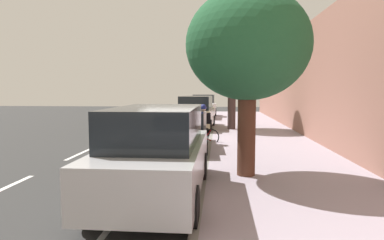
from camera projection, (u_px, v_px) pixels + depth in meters
The scene contains 14 objects.
ground at pixel (172, 145), 14.29m from camera, with size 64.80×64.80×0.00m, color #313131.
sidewalk at pixel (264, 144), 13.97m from camera, with size 4.40×40.50×0.14m, color #A295A4.
curb_edge at pixel (210, 144), 14.15m from camera, with size 0.16×40.50×0.14m, color gray.
lane_stripe_centre at pixel (99, 145), 14.29m from camera, with size 0.14×40.00×0.01m.
lane_stripe_bike_edge at pixel (176, 145), 14.28m from camera, with size 0.12×40.50×0.01m, color white.
building_facade at pixel (327, 80), 13.53m from camera, with size 0.50×40.50×5.48m, color #9F6C5C.
parked_suv_silver_second at pixel (157, 153), 7.04m from camera, with size 2.00×4.71×1.99m.
parked_sedan_black_mid at pixel (183, 131), 12.83m from camera, with size 2.00×4.48×1.52m.
parked_suv_tan_far at pixel (196, 113), 19.51m from camera, with size 2.13×4.78×1.99m.
parked_pickup_white_farthest at pixel (203, 108), 27.18m from camera, with size 2.16×5.36×1.95m.
bicycle_at_curb at pixel (199, 137), 14.16m from camera, with size 1.73×0.46×0.75m.
cyclist_with_backpack at pixel (204, 121), 13.64m from camera, with size 0.46×0.61×1.77m.
street_tree_near_cyclist at pixel (248, 46), 8.41m from camera, with size 3.14×3.14×4.74m.
street_tree_mid_block at pixel (232, 63), 18.59m from camera, with size 3.45×3.45×5.04m.
Camera 1 is at (2.00, -14.02, 2.35)m, focal length 31.23 mm.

